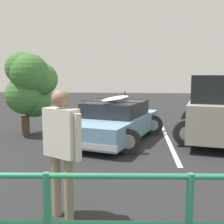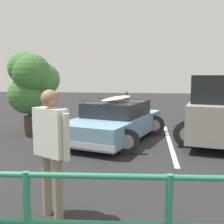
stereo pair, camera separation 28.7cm
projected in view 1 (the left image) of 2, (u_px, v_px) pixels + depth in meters
The scene contains 7 objects.
ground_plane at pixel (126, 137), 9.07m from camera, with size 44.00×44.00×0.02m, color #28282B.
parking_stripe at pixel (168, 141), 8.49m from camera, with size 4.92×0.12×0.00m, color silver.
sedan_car at pixel (114, 121), 8.61m from camera, with size 3.12×4.39×1.46m.
suv_car at pixel (222, 107), 8.72m from camera, with size 3.24×4.84×1.98m.
person_bystander at pixel (62, 142), 3.82m from camera, with size 0.62×0.43×1.80m.
railing_fence at pixel (118, 213), 2.63m from camera, with size 9.39×0.79×1.10m.
bush_near_left at pixel (29, 86), 9.13m from camera, with size 1.69×1.62×2.73m.
Camera 1 is at (-0.37, 8.88, 2.00)m, focal length 45.00 mm.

